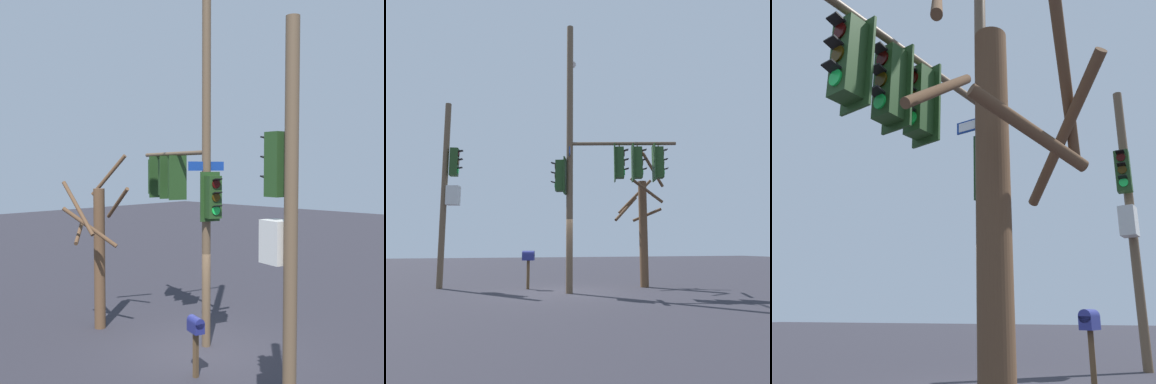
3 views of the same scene
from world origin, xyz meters
TOP-DOWN VIEW (x-y plane):
  - main_signal_pole_assembly at (-0.53, -1.02)m, footprint 3.62×4.29m
  - secondary_pole_assembly at (2.34, 4.10)m, footprint 0.49×0.77m
  - mailbox at (1.29, 1.06)m, footprint 0.37×0.49m
  - bare_tree_behind_pole at (0.75, -3.41)m, footprint 1.97×2.03m

SIDE VIEW (x-z plane):
  - mailbox at x=1.29m, z-range 0.40..1.81m
  - bare_tree_behind_pole at x=0.75m, z-range -0.21..4.98m
  - secondary_pole_assembly at x=2.34m, z-range 0.22..7.47m
  - main_signal_pole_assembly at x=-0.53m, z-range 0.02..9.72m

